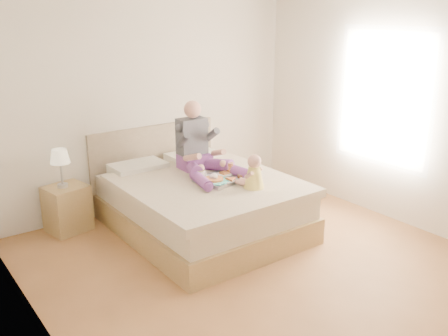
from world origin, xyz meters
TOP-DOWN VIEW (x-y plane):
  - room at (0.08, 0.01)m, footprint 4.02×4.22m
  - bed at (0.00, 1.08)m, footprint 1.70×2.18m
  - nightstand at (-1.21, 1.88)m, footprint 0.49×0.45m
  - lamp at (-1.24, 1.87)m, footprint 0.21×0.21m
  - adult at (0.14, 1.24)m, footprint 0.69×0.98m
  - tray at (0.13, 0.83)m, footprint 0.57×0.48m
  - baby at (0.27, 0.45)m, footprint 0.25×0.32m

SIDE VIEW (x-z plane):
  - nightstand at x=-1.21m, z-range 0.00..0.52m
  - bed at x=0.00m, z-range -0.18..0.82m
  - tray at x=0.13m, z-range 0.57..0.72m
  - baby at x=0.27m, z-range 0.58..0.93m
  - lamp at x=-1.24m, z-range 0.63..1.06m
  - adult at x=0.14m, z-range 0.44..1.25m
  - room at x=0.08m, z-range 0.15..2.87m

